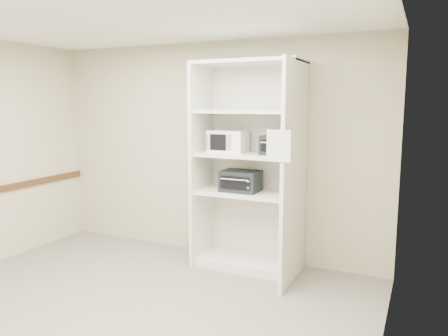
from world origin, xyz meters
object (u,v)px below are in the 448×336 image
at_px(toaster_oven_upper, 279,145).
at_px(toaster_oven_lower, 241,181).
at_px(microwave, 228,141).
at_px(shelving_unit, 252,174).

bearing_deg(toaster_oven_upper, toaster_oven_lower, -171.73).
xyz_separation_m(toaster_oven_upper, toaster_oven_lower, (-0.45, -0.02, -0.44)).
bearing_deg(toaster_oven_lower, microwave, 166.43).
bearing_deg(shelving_unit, microwave, 177.26).
distance_m(shelving_unit, microwave, 0.48).
bearing_deg(microwave, shelving_unit, -4.88).
xyz_separation_m(shelving_unit, toaster_oven_lower, (-0.13, -0.03, -0.09)).
relative_size(microwave, toaster_oven_lower, 0.98).
distance_m(microwave, toaster_oven_lower, 0.49).
bearing_deg(microwave, toaster_oven_upper, -4.37).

